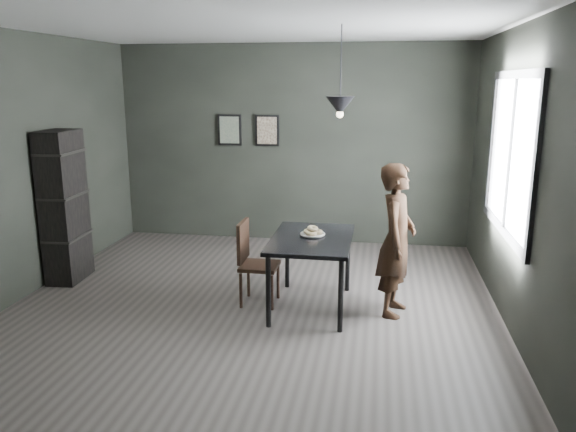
% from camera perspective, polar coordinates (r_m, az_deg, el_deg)
% --- Properties ---
extents(ground, '(5.00, 5.00, 0.00)m').
position_cam_1_polar(ground, '(6.00, -3.42, -8.84)').
color(ground, '#34302D').
rests_on(ground, ground).
extents(back_wall, '(5.00, 0.10, 2.80)m').
position_cam_1_polar(back_wall, '(8.05, 0.39, 7.25)').
color(back_wall, black).
rests_on(back_wall, ground).
extents(ceiling, '(5.00, 5.00, 0.02)m').
position_cam_1_polar(ceiling, '(5.57, -3.85, 18.86)').
color(ceiling, silver).
rests_on(ceiling, ground).
extents(window_assembly, '(0.04, 1.96, 1.56)m').
position_cam_1_polar(window_assembly, '(5.77, 21.65, 5.82)').
color(window_assembly, white).
rests_on(window_assembly, ground).
extents(cafe_table, '(0.80, 1.20, 0.75)m').
position_cam_1_polar(cafe_table, '(5.67, 2.41, -2.95)').
color(cafe_table, black).
rests_on(cafe_table, ground).
extents(white_plate, '(0.23, 0.23, 0.01)m').
position_cam_1_polar(white_plate, '(5.73, 2.51, -1.92)').
color(white_plate, silver).
rests_on(white_plate, cafe_table).
extents(donut_pile, '(0.20, 0.19, 0.09)m').
position_cam_1_polar(donut_pile, '(5.72, 2.52, -1.56)').
color(donut_pile, beige).
rests_on(donut_pile, white_plate).
extents(woman, '(0.46, 0.61, 1.52)m').
position_cam_1_polar(woman, '(5.62, 10.97, -2.42)').
color(woman, black).
rests_on(woman, ground).
extents(wood_chair, '(0.39, 0.39, 0.88)m').
position_cam_1_polar(wood_chair, '(5.85, -3.67, -4.19)').
color(wood_chair, black).
rests_on(wood_chair, ground).
extents(shelf_unit, '(0.37, 0.60, 1.75)m').
position_cam_1_polar(shelf_unit, '(6.95, -21.79, 0.87)').
color(shelf_unit, black).
rests_on(shelf_unit, ground).
extents(pendant_lamp, '(0.28, 0.28, 0.86)m').
position_cam_1_polar(pendant_lamp, '(5.52, 5.31, 11.10)').
color(pendant_lamp, black).
rests_on(pendant_lamp, ground).
extents(framed_print_left, '(0.34, 0.04, 0.44)m').
position_cam_1_polar(framed_print_left, '(8.19, -5.95, 8.69)').
color(framed_print_left, black).
rests_on(framed_print_left, ground).
extents(framed_print_right, '(0.34, 0.04, 0.44)m').
position_cam_1_polar(framed_print_right, '(8.06, -2.13, 8.68)').
color(framed_print_right, black).
rests_on(framed_print_right, ground).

